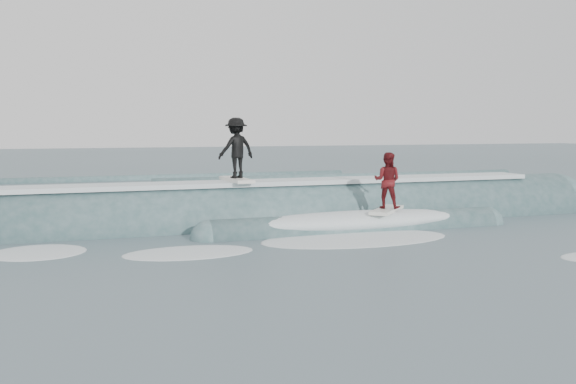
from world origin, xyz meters
name	(u,v)px	position (x,y,z in m)	size (l,w,h in m)	color
ground	(321,243)	(0.00, 0.00, 0.00)	(160.00, 160.00, 0.00)	#405A5E
breaking_wave	(285,223)	(0.18, 3.47, 0.03)	(24.24, 4.10, 2.64)	#35585A
surfer_black	(236,150)	(-1.35, 3.68, 2.36)	(1.36, 2.03, 1.97)	white
surfer_red	(387,184)	(2.74, 1.48, 1.38)	(1.76, 1.85, 1.78)	silver
whitewater	(304,246)	(-0.56, -0.24, 0.00)	(15.01, 6.51, 0.10)	white
far_swells	(215,185)	(1.01, 17.65, 0.00)	(38.57, 8.65, 0.80)	#35585A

